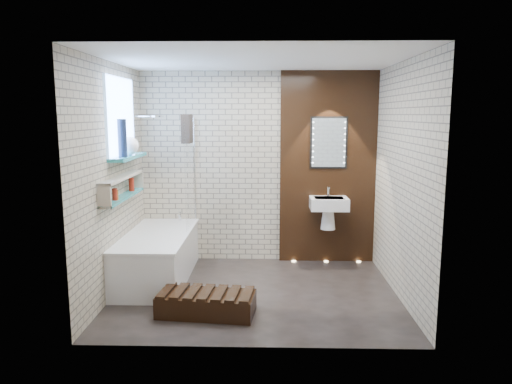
{
  "coord_description": "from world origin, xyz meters",
  "views": [
    {
      "loc": [
        0.14,
        -5.24,
        2.02
      ],
      "look_at": [
        0.0,
        0.15,
        1.15
      ],
      "focal_mm": 33.63,
      "sensor_mm": 36.0,
      "label": 1
    }
  ],
  "objects_px": {
    "washbasin": "(329,208)",
    "bathtub": "(158,256)",
    "bath_screen": "(190,173)",
    "walnut_step": "(206,304)",
    "led_mirror": "(329,143)"
  },
  "relations": [
    {
      "from": "bathtub",
      "to": "walnut_step",
      "type": "relative_size",
      "value": 1.78
    },
    {
      "from": "washbasin",
      "to": "bathtub",
      "type": "bearing_deg",
      "value": -163.99
    },
    {
      "from": "bath_screen",
      "to": "walnut_step",
      "type": "xyz_separation_m",
      "value": [
        0.38,
        -1.49,
        -1.17
      ]
    },
    {
      "from": "bathtub",
      "to": "washbasin",
      "type": "xyz_separation_m",
      "value": [
        2.17,
        0.62,
        0.5
      ]
    },
    {
      "from": "bathtub",
      "to": "washbasin",
      "type": "height_order",
      "value": "washbasin"
    },
    {
      "from": "bath_screen",
      "to": "led_mirror",
      "type": "height_order",
      "value": "led_mirror"
    },
    {
      "from": "washbasin",
      "to": "walnut_step",
      "type": "distance_m",
      "value": 2.31
    },
    {
      "from": "bath_screen",
      "to": "walnut_step",
      "type": "bearing_deg",
      "value": -75.68
    },
    {
      "from": "washbasin",
      "to": "led_mirror",
      "type": "bearing_deg",
      "value": 90.0
    },
    {
      "from": "led_mirror",
      "to": "walnut_step",
      "type": "bearing_deg",
      "value": -128.07
    },
    {
      "from": "bath_screen",
      "to": "led_mirror",
      "type": "xyz_separation_m",
      "value": [
        1.82,
        0.34,
        0.37
      ]
    },
    {
      "from": "bathtub",
      "to": "bath_screen",
      "type": "distance_m",
      "value": 1.14
    },
    {
      "from": "bath_screen",
      "to": "walnut_step",
      "type": "relative_size",
      "value": 1.43
    },
    {
      "from": "bathtub",
      "to": "walnut_step",
      "type": "xyz_separation_m",
      "value": [
        0.74,
        -1.05,
        -0.18
      ]
    },
    {
      "from": "washbasin",
      "to": "walnut_step",
      "type": "xyz_separation_m",
      "value": [
        -1.44,
        -1.68,
        -0.68
      ]
    }
  ]
}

